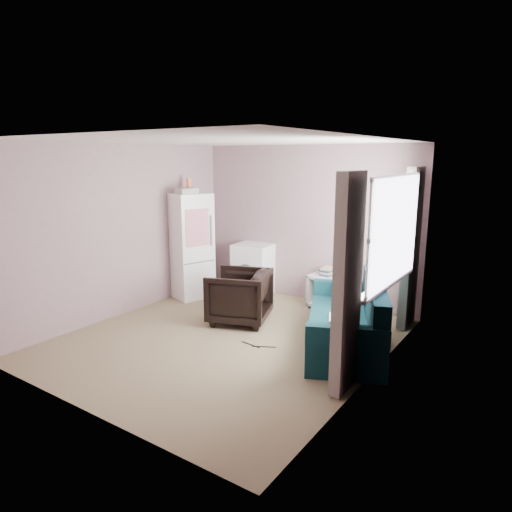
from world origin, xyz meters
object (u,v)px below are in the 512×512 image
(fridge, at_px, (190,245))
(sofa, at_px, (350,324))
(armchair, at_px, (239,294))
(side_table, at_px, (327,289))
(washing_machine, at_px, (255,268))

(fridge, bearing_deg, sofa, 9.39)
(armchair, height_order, side_table, armchair)
(side_table, bearing_deg, washing_machine, 179.82)
(armchair, bearing_deg, fridge, -131.08)
(armchair, distance_m, washing_machine, 1.41)
(washing_machine, height_order, side_table, washing_machine)
(sofa, bearing_deg, fridge, 146.22)
(washing_machine, bearing_deg, side_table, -6.02)
(side_table, relative_size, sofa, 0.31)
(fridge, distance_m, washing_machine, 1.16)
(armchair, distance_m, fridge, 1.56)
(armchair, xyz_separation_m, washing_machine, (-0.60, 1.27, 0.04))
(fridge, xyz_separation_m, washing_machine, (0.79, 0.74, -0.43))
(washing_machine, relative_size, side_table, 1.34)
(armchair, bearing_deg, side_table, 128.88)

